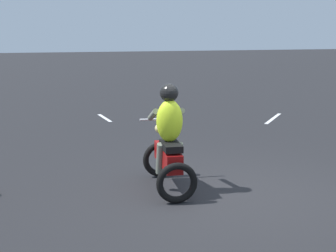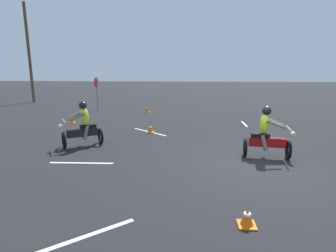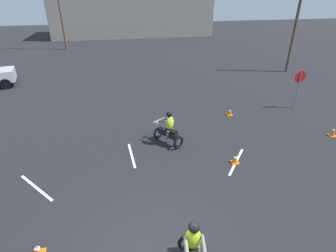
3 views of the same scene
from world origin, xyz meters
The scene contains 4 objects.
ground_plane centered at (0.00, 0.00, 0.00)m, with size 120.00×120.00×0.00m, color black.
motorcycle_rider_foreground centered at (0.86, -0.60, 0.73)m, with size 0.82×1.55×1.66m.
lane_stripe_sw centered at (-4.04, -5.54, 0.00)m, with size 0.10×1.84×0.01m, color silver.
lane_stripe_s centered at (0.52, -7.20, 0.00)m, with size 0.10×1.32×0.01m, color silver.
Camera 1 is at (3.13, 5.97, 2.37)m, focal length 50.00 mm.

